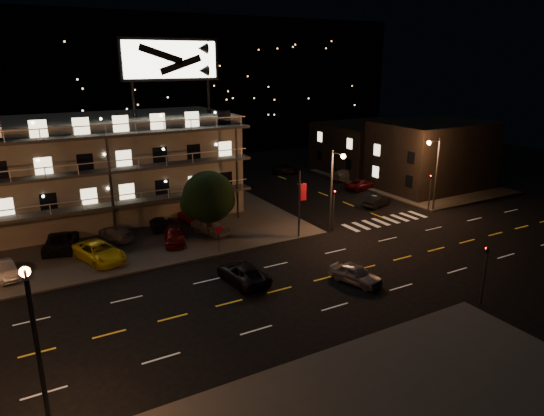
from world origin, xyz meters
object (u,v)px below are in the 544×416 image
side_car_0 (377,201)px  lot_car_7 (116,233)px  tree (208,198)px  road_car_east (356,274)px  lot_car_2 (99,252)px  lot_car_4 (210,227)px  road_car_west (243,273)px

side_car_0 → lot_car_7: bearing=67.1°
tree → road_car_east: tree is taller
lot_car_2 → lot_car_4: (10.41, 1.40, -0.06)m
lot_car_2 → road_car_west: (8.66, -9.03, -0.21)m
lot_car_2 → road_car_west: size_ratio=1.09×
lot_car_2 → tree: bearing=-13.5°
lot_car_2 → road_car_west: lot_car_2 is taller
lot_car_7 → road_car_west: size_ratio=0.86×
tree → road_car_east: 15.69m
lot_car_2 → lot_car_7: 4.95m
lot_car_2 → road_car_east: bearing=-58.3°
road_car_east → road_car_west: road_car_west is taller
lot_car_7 → side_car_0: 28.40m
road_car_east → road_car_west: (-7.23, 4.36, 0.01)m
lot_car_4 → side_car_0: 20.12m
lot_car_4 → lot_car_7: lot_car_4 is taller
lot_car_7 → road_car_east: 22.35m
lot_car_2 → side_car_0: lot_car_2 is taller
tree → side_car_0: size_ratio=1.63×
road_car_west → road_car_east: bearing=143.4°
tree → lot_car_7: (-7.72, 3.55, -3.08)m
lot_car_7 → lot_car_2: bearing=42.9°
road_car_west → side_car_0: bearing=-161.0°
lot_car_7 → road_car_west: (6.33, -13.40, -0.08)m
tree → lot_car_2: size_ratio=1.14×
side_car_0 → road_car_west: road_car_west is taller
road_car_west → lot_car_7: bearing=-70.2°
road_car_east → lot_car_2: bearing=122.2°
side_car_0 → road_car_west: bearing=98.6°
lot_car_4 → side_car_0: (20.11, -0.49, -0.22)m
lot_car_7 → side_car_0: lot_car_7 is taller
lot_car_4 → lot_car_7: 8.60m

